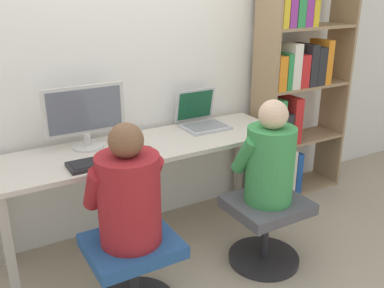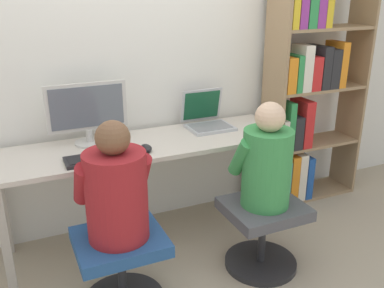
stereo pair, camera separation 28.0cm
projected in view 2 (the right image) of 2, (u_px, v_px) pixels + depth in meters
The scene contains 12 objects.
ground_plane at pixel (166, 260), 2.85m from camera, with size 14.00×14.00×0.00m, color tan.
wall_back at pixel (129, 50), 2.93m from camera, with size 10.00×0.05×2.60m.
desk at pixel (148, 154), 2.86m from camera, with size 1.95×0.56×0.74m.
desktop_monitor at pixel (88, 112), 2.73m from camera, with size 0.51×0.20×0.40m.
laptop at pixel (207, 120), 3.12m from camera, with size 0.32×0.30×0.27m.
keyboard at pixel (102, 157), 2.55m from camera, with size 0.44×0.17×0.03m.
computer_mouse_by_keyboard at pixel (146, 148), 2.68m from camera, with size 0.06×0.11×0.04m.
office_chair_left at pixel (121, 264), 2.36m from camera, with size 0.48×0.46×0.45m.
office_chair_right at pixel (263, 229), 2.70m from camera, with size 0.48×0.46×0.45m.
person_at_monitor at pixel (116, 190), 2.21m from camera, with size 0.40×0.34×0.65m.
person_at_laptop at pixel (267, 162), 2.55m from camera, with size 0.36×0.32×0.65m.
bookshelf at pixel (306, 94), 3.37m from camera, with size 0.83×0.29×1.89m.
Camera 2 is at (-0.82, -2.26, 1.72)m, focal length 40.00 mm.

